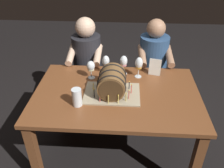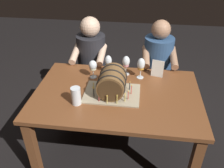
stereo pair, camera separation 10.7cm
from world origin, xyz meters
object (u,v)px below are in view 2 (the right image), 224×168
object	(u,v)px
barrel_cake	(112,83)
person_seated_left	(92,71)
wine_glass_empty	(108,61)
menu_card	(158,69)
wine_glass_amber	(141,65)
wine_glass_rose	(126,62)
beer_pint	(76,97)
wine_glass_white	(93,66)
person_seated_right	(156,76)
dining_table	(117,102)

from	to	relation	value
barrel_cake	person_seated_left	xyz separation A→B (m)	(-0.32, 0.71, -0.31)
wine_glass_empty	menu_card	size ratio (longest dim) A/B	1.18
wine_glass_empty	wine_glass_amber	xyz separation A→B (m)	(0.30, -0.04, 0.00)
wine_glass_rose	wine_glass_amber	bearing A→B (deg)	-19.40
menu_card	person_seated_left	world-z (taller)	person_seated_left
wine_glass_amber	beer_pint	size ratio (longest dim) A/B	1.37
barrel_cake	person_seated_left	distance (m)	0.84
wine_glass_white	person_seated_left	size ratio (longest dim) A/B	0.15
menu_card	person_seated_left	distance (m)	0.84
barrel_cake	wine_glass_empty	xyz separation A→B (m)	(-0.08, 0.33, 0.02)
wine_glass_empty	barrel_cake	bearing A→B (deg)	-76.72
person_seated_right	wine_glass_rose	bearing A→B (deg)	-130.68
barrel_cake	beer_pint	distance (m)	0.31
barrel_cake	menu_card	bearing A→B (deg)	42.31
wine_glass_amber	menu_card	size ratio (longest dim) A/B	1.25
barrel_cake	wine_glass_rose	xyz separation A→B (m)	(0.09, 0.35, 0.02)
beer_pint	barrel_cake	bearing A→B (deg)	32.26
wine_glass_white	menu_card	xyz separation A→B (m)	(0.59, 0.10, -0.04)
wine_glass_rose	wine_glass_white	bearing A→B (deg)	-161.53
wine_glass_white	wine_glass_amber	size ratio (longest dim) A/B	0.86
barrel_cake	wine_glass_amber	distance (m)	0.37
menu_card	person_seated_left	xyz separation A→B (m)	(-0.70, 0.37, -0.29)
person_seated_left	person_seated_right	distance (m)	0.72
barrel_cake	person_seated_right	world-z (taller)	person_seated_right
barrel_cake	beer_pint	xyz separation A→B (m)	(-0.26, -0.16, -0.04)
person_seated_left	person_seated_right	world-z (taller)	person_seated_left
wine_glass_rose	person_seated_left	size ratio (longest dim) A/B	0.16
barrel_cake	wine_glass_rose	size ratio (longest dim) A/B	2.47
wine_glass_white	menu_card	distance (m)	0.60
wine_glass_white	menu_card	world-z (taller)	wine_glass_white
wine_glass_empty	wine_glass_amber	size ratio (longest dim) A/B	0.94
dining_table	wine_glass_empty	xyz separation A→B (m)	(-0.12, 0.31, 0.23)
wine_glass_empty	wine_glass_rose	bearing A→B (deg)	4.20
wine_glass_white	person_seated_left	distance (m)	0.58
wine_glass_rose	menu_card	distance (m)	0.30
barrel_cake	wine_glass_amber	size ratio (longest dim) A/B	2.31
wine_glass_amber	beer_pint	distance (m)	0.67
wine_glass_white	barrel_cake	bearing A→B (deg)	-49.94
wine_glass_white	person_seated_left	xyz separation A→B (m)	(-0.11, 0.46, -0.32)
wine_glass_empty	wine_glass_amber	bearing A→B (deg)	-6.92
wine_glass_white	wine_glass_amber	distance (m)	0.44
wine_glass_empty	wine_glass_white	distance (m)	0.16
wine_glass_amber	person_seated_left	size ratio (longest dim) A/B	0.18
wine_glass_white	wine_glass_amber	bearing A→B (deg)	6.50
barrel_cake	person_seated_right	bearing A→B (deg)	60.69
menu_card	wine_glass_amber	bearing A→B (deg)	-149.21
menu_card	person_seated_left	size ratio (longest dim) A/B	0.14
wine_glass_amber	person_seated_right	distance (m)	0.57
wine_glass_rose	person_seated_right	world-z (taller)	person_seated_right
beer_pint	menu_card	xyz separation A→B (m)	(0.64, 0.51, 0.02)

